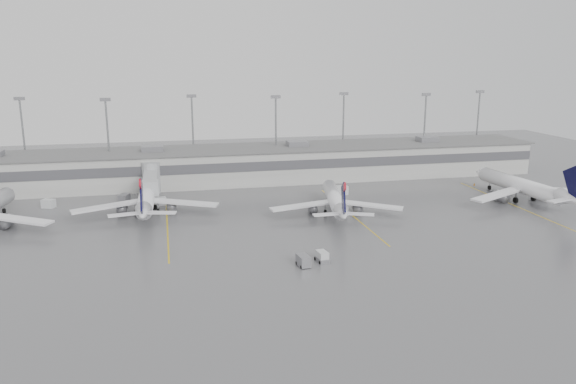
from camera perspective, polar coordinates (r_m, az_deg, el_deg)
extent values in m
plane|color=#515154|center=(83.74, 0.20, -7.31)|extent=(260.00, 260.00, 0.00)
cube|color=#A3A39E|center=(137.83, -5.14, 2.75)|extent=(150.00, 16.00, 8.00)
cube|color=#47474C|center=(129.80, -4.68, 2.53)|extent=(150.00, 0.15, 2.20)
cube|color=#606060|center=(137.12, -5.18, 4.41)|extent=(152.00, 17.00, 0.30)
cube|color=slate|center=(151.66, 13.97, 5.24)|extent=(5.00, 4.00, 1.30)
cylinder|color=gray|center=(148.76, -25.24, 4.65)|extent=(0.44, 0.44, 20.00)
cube|color=slate|center=(147.73, -25.64, 8.55)|extent=(2.40, 0.50, 0.80)
cylinder|color=gray|center=(138.28, -17.77, 4.71)|extent=(0.44, 0.44, 20.00)
cube|color=slate|center=(137.18, -18.08, 8.92)|extent=(2.40, 0.50, 0.80)
cylinder|color=gray|center=(145.31, -9.62, 5.58)|extent=(0.44, 0.44, 20.00)
cube|color=slate|center=(144.26, -9.79, 9.59)|extent=(2.40, 0.50, 0.80)
cylinder|color=gray|center=(140.38, -1.24, 5.49)|extent=(0.44, 0.44, 20.00)
cube|color=slate|center=(139.30, -1.26, 9.64)|extent=(2.40, 0.50, 0.80)
cylinder|color=gray|center=(152.64, 5.62, 6.09)|extent=(0.44, 0.44, 20.00)
cube|color=slate|center=(151.64, 5.71, 9.91)|extent=(2.40, 0.50, 0.80)
cylinder|color=gray|center=(153.27, 13.66, 5.80)|extent=(0.44, 0.44, 20.00)
cube|color=slate|center=(152.28, 13.88, 9.60)|extent=(2.40, 0.50, 0.80)
cylinder|color=gray|center=(169.37, 18.67, 6.18)|extent=(0.44, 0.44, 20.00)
cube|color=slate|center=(168.47, 18.94, 9.62)|extent=(2.40, 0.50, 0.80)
cylinder|color=#939597|center=(129.03, -13.73, 1.43)|extent=(4.00, 4.00, 7.00)
cube|color=#939597|center=(122.51, -13.79, 1.17)|extent=(2.80, 13.00, 2.60)
cube|color=#939597|center=(115.19, -13.84, 0.38)|extent=(3.40, 2.40, 3.00)
cylinder|color=gray|center=(115.87, -13.76, -1.01)|extent=(0.70, 0.70, 2.80)
cube|color=black|center=(116.13, -13.73, -1.51)|extent=(2.20, 1.20, 0.70)
cube|color=gold|center=(104.63, -12.17, -3.30)|extent=(0.25, 40.00, 0.01)
cube|color=gold|center=(110.27, 6.33, -2.19)|extent=(0.25, 40.00, 0.01)
cube|color=gold|center=(125.78, 21.60, -1.10)|extent=(0.25, 40.00, 0.01)
cone|color=white|center=(125.66, -26.40, -0.11)|extent=(3.56, 3.39, 3.15)
cube|color=white|center=(108.79, -25.93, -2.48)|extent=(13.39, 8.61, 0.37)
cylinder|color=black|center=(123.08, -26.89, -1.71)|extent=(0.51, 0.99, 0.94)
cylinder|color=white|center=(113.52, -14.17, -0.47)|extent=(3.62, 22.58, 3.07)
cone|color=white|center=(125.86, -13.91, 0.92)|extent=(3.14, 2.94, 3.07)
cone|color=white|center=(100.26, -14.53, -2.11)|extent=(3.19, 5.19, 3.07)
cube|color=white|center=(111.59, -17.88, -1.39)|extent=(13.51, 6.35, 0.36)
cube|color=white|center=(110.75, -10.51, -1.06)|extent=(13.43, 6.93, 0.36)
cube|color=black|center=(99.02, -14.65, -0.53)|extent=(0.45, 5.77, 6.69)
cube|color=#A90D1C|center=(97.13, -14.79, 0.80)|extent=(0.36, 2.08, 1.94)
cylinder|color=black|center=(123.07, -13.90, -0.62)|extent=(0.38, 0.93, 0.92)
cylinder|color=black|center=(112.31, -15.23, -2.01)|extent=(0.49, 1.14, 1.13)
cylinder|color=black|center=(112.06, -13.04, -1.91)|extent=(0.49, 1.14, 1.13)
cylinder|color=white|center=(110.27, 4.76, -0.62)|extent=(6.71, 21.03, 2.85)
cone|color=white|center=(121.63, 4.14, 0.74)|extent=(3.29, 3.14, 2.85)
cone|color=white|center=(98.08, 5.59, -2.23)|extent=(3.68, 5.19, 2.85)
cube|color=white|center=(107.34, 1.39, -1.40)|extent=(12.54, 3.99, 0.33)
cube|color=white|center=(108.87, 8.38, -1.33)|extent=(11.99, 8.10, 0.33)
cube|color=black|center=(96.91, 5.66, -0.74)|extent=(1.28, 5.30, 6.20)
cube|color=#A90D1C|center=(95.14, 5.79, 0.51)|extent=(0.64, 1.94, 1.80)
cylinder|color=black|center=(119.08, 4.28, -0.74)|extent=(0.49, 0.90, 0.85)
cylinder|color=black|center=(108.84, 3.81, -2.07)|extent=(0.61, 1.10, 1.04)
cylinder|color=black|center=(109.29, 5.89, -2.04)|extent=(0.61, 1.10, 1.04)
cylinder|color=white|center=(129.17, 22.41, 0.67)|extent=(5.03, 23.78, 3.22)
cone|color=white|center=(139.43, 18.99, 1.85)|extent=(3.44, 3.24, 3.22)
cone|color=white|center=(118.75, 26.73, -0.63)|extent=(3.62, 5.60, 3.22)
cube|color=white|center=(122.46, 20.52, -0.25)|extent=(13.96, 7.90, 0.38)
cube|color=white|center=(132.04, 25.72, 0.22)|extent=(14.21, 5.99, 0.38)
cube|color=black|center=(117.72, 27.07, 0.78)|extent=(0.79, 6.05, 7.02)
cylinder|color=black|center=(137.13, 19.78, 0.43)|extent=(0.45, 0.99, 0.97)
cylinder|color=black|center=(126.73, 22.11, -0.77)|extent=(0.57, 1.21, 1.18)
cylinder|color=black|center=(129.59, 23.67, -0.61)|extent=(0.57, 1.21, 1.18)
cube|color=silver|center=(84.49, 3.48, -6.55)|extent=(1.65, 2.34, 1.62)
cube|color=slate|center=(84.67, 3.48, -6.87)|extent=(1.88, 2.72, 0.63)
cylinder|color=black|center=(85.18, 2.78, -6.78)|extent=(0.27, 0.53, 0.51)
cylinder|color=black|center=(85.74, 3.67, -6.65)|extent=(0.27, 0.53, 0.51)
cylinder|color=black|center=(83.64, 3.28, -7.18)|extent=(0.27, 0.53, 0.51)
cylinder|color=black|center=(84.21, 4.18, -7.04)|extent=(0.27, 0.53, 0.51)
cube|color=slate|center=(82.59, 1.56, -6.97)|extent=(1.84, 2.79, 1.58)
cylinder|color=black|center=(83.39, 0.90, -7.21)|extent=(0.28, 0.54, 0.52)
cylinder|color=black|center=(82.25, 2.23, -7.53)|extent=(0.28, 0.54, 0.52)
cube|color=silver|center=(123.56, -23.16, -1.09)|extent=(2.87, 2.46, 1.72)
cube|color=silver|center=(118.43, -12.85, -0.93)|extent=(2.56, 1.93, 1.65)
cube|color=silver|center=(125.10, 5.45, 0.19)|extent=(2.83, 2.03, 1.90)
cube|color=slate|center=(122.63, -16.31, -0.62)|extent=(2.60, 3.25, 1.77)
cone|color=orange|center=(117.94, -16.79, -1.50)|extent=(0.38, 0.38, 0.61)
cone|color=orange|center=(126.63, 4.78, 0.09)|extent=(0.44, 0.44, 0.71)
cone|color=orange|center=(140.49, 18.39, 0.77)|extent=(0.39, 0.39, 0.62)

